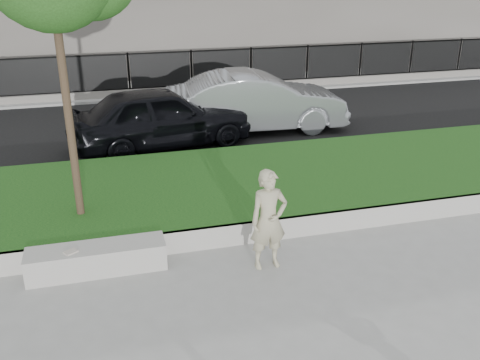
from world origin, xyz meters
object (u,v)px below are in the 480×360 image
object	(u,v)px
stone_bench	(97,259)
man	(269,220)
book	(71,252)
car_dark	(161,117)
car_silver	(256,102)

from	to	relation	value
stone_bench	man	size ratio (longest dim) A/B	1.30
book	man	bearing A→B (deg)	-40.24
book	car_dark	distance (m)	6.19
stone_bench	car_silver	bearing A→B (deg)	54.83
man	car_silver	bearing A→B (deg)	72.49
car_silver	book	bearing A→B (deg)	146.90
stone_bench	book	bearing A→B (deg)	-167.06
car_silver	car_dark	bearing A→B (deg)	108.81
man	stone_bench	bearing A→B (deg)	165.89
stone_bench	car_dark	distance (m)	6.01
book	car_silver	world-z (taller)	car_silver
stone_bench	book	distance (m)	0.44
stone_bench	book	size ratio (longest dim) A/B	11.01
man	book	distance (m)	3.08
book	car_silver	bearing A→B (deg)	21.57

